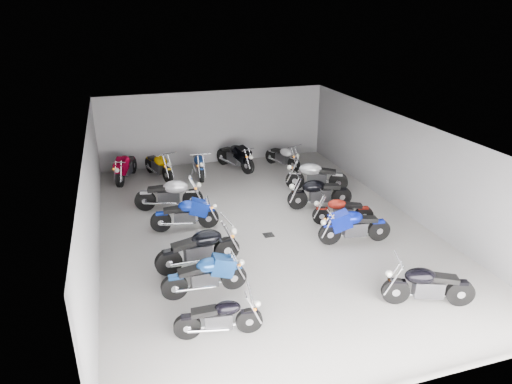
# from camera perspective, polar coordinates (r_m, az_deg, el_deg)

# --- Properties ---
(ground) EXTENTS (14.00, 14.00, 0.00)m
(ground) POSITION_cam_1_polar(r_m,az_deg,el_deg) (14.64, 0.95, -4.55)
(ground) COLOR gray
(ground) RESTS_ON ground
(wall_back) EXTENTS (10.00, 0.10, 3.20)m
(wall_back) POSITION_cam_1_polar(r_m,az_deg,el_deg) (20.45, -5.20, 8.07)
(wall_back) COLOR slate
(wall_back) RESTS_ON ground
(wall_left) EXTENTS (0.10, 14.00, 3.20)m
(wall_left) POSITION_cam_1_polar(r_m,az_deg,el_deg) (13.41, -19.77, -1.06)
(wall_left) COLOR slate
(wall_left) RESTS_ON ground
(wall_right) EXTENTS (0.10, 14.00, 3.20)m
(wall_right) POSITION_cam_1_polar(r_m,az_deg,el_deg) (16.18, 18.10, 3.13)
(wall_right) COLOR slate
(wall_right) RESTS_ON ground
(ceiling) EXTENTS (10.00, 14.00, 0.04)m
(ceiling) POSITION_cam_1_polar(r_m,az_deg,el_deg) (13.49, 1.04, 7.73)
(ceiling) COLOR black
(ceiling) RESTS_ON wall_back
(drain_grate) EXTENTS (0.32, 0.32, 0.01)m
(drain_grate) POSITION_cam_1_polar(r_m,az_deg,el_deg) (14.22, 1.58, -5.40)
(drain_grate) COLOR black
(drain_grate) RESTS_ON ground
(motorcycle_left_a) EXTENTS (1.92, 0.46, 0.84)m
(motorcycle_left_a) POSITION_cam_1_polar(r_m,az_deg,el_deg) (10.12, -4.58, -15.32)
(motorcycle_left_a) COLOR black
(motorcycle_left_a) RESTS_ON ground
(motorcycle_left_b) EXTENTS (2.13, 0.41, 0.94)m
(motorcycle_left_b) POSITION_cam_1_polar(r_m,az_deg,el_deg) (11.38, -6.34, -10.33)
(motorcycle_left_b) COLOR black
(motorcycle_left_b) RESTS_ON ground
(motorcycle_left_c) EXTENTS (2.36, 0.55, 1.04)m
(motorcycle_left_c) POSITION_cam_1_polar(r_m,az_deg,el_deg) (12.42, -7.12, -7.06)
(motorcycle_left_c) COLOR black
(motorcycle_left_c) RESTS_ON ground
(motorcycle_left_e) EXTENTS (2.15, 0.49, 0.95)m
(motorcycle_left_e) POSITION_cam_1_polar(r_m,az_deg,el_deg) (14.53, -8.81, -2.79)
(motorcycle_left_e) COLOR black
(motorcycle_left_e) RESTS_ON ground
(motorcycle_left_f) EXTENTS (2.33, 0.69, 1.04)m
(motorcycle_left_f) POSITION_cam_1_polar(r_m,az_deg,el_deg) (16.01, -10.74, -0.28)
(motorcycle_left_f) COLOR black
(motorcycle_left_f) RESTS_ON ground
(motorcycle_right_a) EXTENTS (2.09, 0.88, 0.95)m
(motorcycle_right_a) POSITION_cam_1_polar(r_m,az_deg,el_deg) (11.67, 20.64, -10.84)
(motorcycle_right_a) COLOR black
(motorcycle_right_a) RESTS_ON ground
(motorcycle_right_c) EXTENTS (2.21, 0.53, 0.97)m
(motorcycle_right_c) POSITION_cam_1_polar(r_m,az_deg,el_deg) (13.89, 12.15, -4.21)
(motorcycle_right_c) COLOR black
(motorcycle_right_c) RESTS_ON ground
(motorcycle_right_d) EXTENTS (1.95, 0.67, 0.87)m
(motorcycle_right_d) POSITION_cam_1_polar(r_m,az_deg,el_deg) (14.98, 10.73, -2.29)
(motorcycle_right_d) COLOR black
(motorcycle_right_d) RESTS_ON ground
(motorcycle_right_e) EXTENTS (2.31, 0.54, 1.01)m
(motorcycle_right_e) POSITION_cam_1_polar(r_m,az_deg,el_deg) (16.04, 7.89, -0.10)
(motorcycle_right_e) COLOR black
(motorcycle_right_e) RESTS_ON ground
(motorcycle_right_f) EXTENTS (2.23, 1.11, 1.04)m
(motorcycle_right_f) POSITION_cam_1_polar(r_m,az_deg,el_deg) (17.54, 7.50, 1.98)
(motorcycle_right_f) COLOR black
(motorcycle_right_f) RESTS_ON ground
(motorcycle_back_a) EXTENTS (0.93, 2.20, 1.01)m
(motorcycle_back_a) POSITION_cam_1_polar(r_m,az_deg,el_deg) (19.15, -15.99, 2.99)
(motorcycle_back_a) COLOR black
(motorcycle_back_a) RESTS_ON ground
(motorcycle_back_b) EXTENTS (0.94, 2.12, 0.98)m
(motorcycle_back_b) POSITION_cam_1_polar(r_m,az_deg,el_deg) (19.10, -12.07, 3.27)
(motorcycle_back_b) COLOR black
(motorcycle_back_b) RESTS_ON ground
(motorcycle_back_c) EXTENTS (0.45, 2.17, 0.95)m
(motorcycle_back_c) POSITION_cam_1_polar(r_m,az_deg,el_deg) (19.00, -7.16, 3.46)
(motorcycle_back_c) COLOR black
(motorcycle_back_c) RESTS_ON ground
(motorcycle_back_d) EXTENTS (1.14, 2.21, 1.04)m
(motorcycle_back_d) POSITION_cam_1_polar(r_m,az_deg,el_deg) (19.68, -2.59, 4.43)
(motorcycle_back_d) COLOR black
(motorcycle_back_d) RESTS_ON ground
(motorcycle_back_e) EXTENTS (0.94, 1.95, 0.91)m
(motorcycle_back_e) POSITION_cam_1_polar(r_m,az_deg,el_deg) (19.94, 3.38, 4.44)
(motorcycle_back_e) COLOR black
(motorcycle_back_e) RESTS_ON ground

